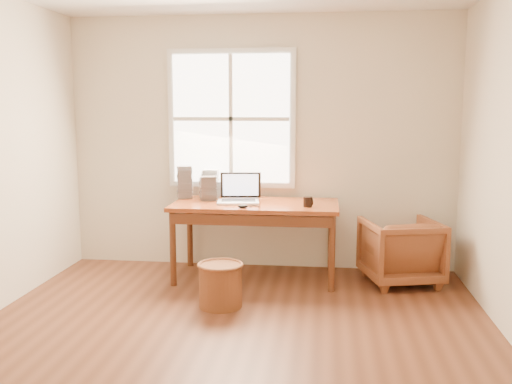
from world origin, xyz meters
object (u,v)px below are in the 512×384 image
(armchair, at_px, (401,251))
(desk, at_px, (255,205))
(wicker_stool, at_px, (220,286))
(cd_stack_a, at_px, (210,183))
(laptop, at_px, (238,186))
(coffee_mug, at_px, (308,202))

(armchair, bearing_deg, desk, -14.58)
(wicker_stool, relative_size, cd_stack_a, 1.23)
(desk, xyz_separation_m, wicker_stool, (-0.19, -0.85, -0.55))
(desk, distance_m, armchair, 1.46)
(armchair, height_order, wicker_stool, armchair)
(laptop, height_order, coffee_mug, laptop)
(desk, distance_m, cd_stack_a, 0.59)
(desk, bearing_deg, wicker_stool, -102.75)
(desk, distance_m, wicker_stool, 1.03)
(wicker_stool, bearing_deg, laptop, 88.06)
(armchair, relative_size, coffee_mug, 7.29)
(wicker_stool, relative_size, coffee_mug, 3.85)
(desk, height_order, wicker_stool, desk)
(laptop, xyz_separation_m, coffee_mug, (0.68, -0.13, -0.12))
(wicker_stool, bearing_deg, cd_stack_a, 105.24)
(armchair, bearing_deg, cd_stack_a, -22.59)
(coffee_mug, bearing_deg, cd_stack_a, 176.71)
(desk, relative_size, coffee_mug, 17.01)
(desk, xyz_separation_m, cd_stack_a, (-0.50, 0.27, 0.17))
(wicker_stool, distance_m, laptop, 1.10)
(armchair, distance_m, cd_stack_a, 2.00)
(cd_stack_a, bearing_deg, wicker_stool, -74.76)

